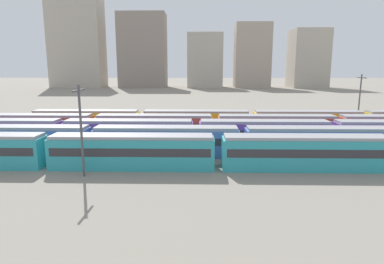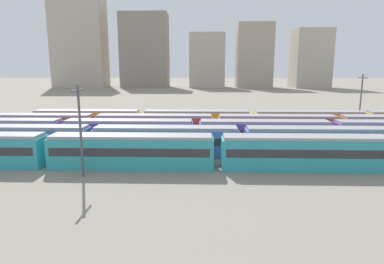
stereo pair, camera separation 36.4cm
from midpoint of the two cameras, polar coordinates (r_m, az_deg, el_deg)
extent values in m
plane|color=gray|center=(51.45, -22.92, -2.13)|extent=(600.00, 600.00, 0.00)
cube|color=teal|center=(37.20, -10.49, -3.56)|extent=(18.00, 3.00, 3.40)
cube|color=#2D2D33|center=(37.10, -10.51, -2.95)|extent=(17.20, 3.06, 0.90)
cube|color=#939399|center=(36.78, -10.59, -0.73)|extent=(17.60, 2.70, 0.35)
cube|color=teal|center=(38.13, 18.59, -3.60)|extent=(18.00, 3.00, 3.40)
cube|color=#2D2D33|center=(38.04, 18.63, -3.01)|extent=(17.20, 3.06, 0.90)
cube|color=#939399|center=(37.72, 18.77, -0.84)|extent=(17.60, 2.70, 0.35)
cube|color=#4C70BC|center=(47.54, -27.97, -1.49)|extent=(18.00, 3.00, 3.40)
cube|color=#2D2D33|center=(47.46, -28.01, -1.01)|extent=(17.20, 3.06, 0.90)
cube|color=#939399|center=(47.21, -28.17, 0.73)|extent=(17.60, 2.70, 0.35)
cube|color=#4C70BC|center=(41.69, -4.67, -1.82)|extent=(18.00, 3.00, 3.40)
cube|color=#2D2D33|center=(41.60, -4.68, -1.27)|extent=(17.20, 3.06, 0.90)
cube|color=#939399|center=(41.32, -4.71, 0.72)|extent=(17.60, 2.70, 0.35)
cube|color=#4C70BC|center=(43.95, 20.67, -1.84)|extent=(18.00, 3.00, 3.40)
cube|color=#2D2D33|center=(43.86, 20.71, -1.32)|extent=(17.20, 3.06, 0.90)
cube|color=#939399|center=(43.59, 20.84, 0.57)|extent=(17.60, 2.70, 0.35)
cube|color=#6B429E|center=(47.64, -10.96, -0.35)|extent=(18.00, 3.00, 3.40)
cube|color=#2D2D33|center=(47.56, -10.98, 0.13)|extent=(17.20, 3.06, 0.90)
cube|color=#939399|center=(47.31, -11.04, 1.87)|extent=(17.60, 2.70, 0.35)
cube|color=#6B429E|center=(47.37, 11.99, -0.46)|extent=(18.00, 3.00, 3.40)
cube|color=#2D2D33|center=(47.29, 12.01, 0.03)|extent=(17.20, 3.06, 0.90)
cube|color=#939399|center=(47.03, 12.08, 1.78)|extent=(17.60, 2.70, 0.35)
cube|color=#BC4C38|center=(57.90, -25.53, 0.77)|extent=(18.00, 3.00, 3.40)
cube|color=#2D2D33|center=(57.83, -25.56, 1.17)|extent=(17.20, 3.06, 0.90)
cube|color=#939399|center=(57.63, -25.68, 2.61)|extent=(17.60, 2.70, 0.35)
cube|color=#BC4C38|center=(52.16, -6.66, 0.76)|extent=(18.00, 3.00, 3.40)
cube|color=#2D2D33|center=(52.09, -6.67, 1.21)|extent=(17.20, 3.06, 0.90)
cube|color=#939399|center=(51.86, -6.71, 2.80)|extent=(17.60, 2.70, 0.35)
cube|color=#BC4C38|center=(52.95, 14.04, 0.66)|extent=(18.00, 3.00, 3.40)
cube|color=#2D2D33|center=(52.88, 14.06, 1.09)|extent=(17.20, 3.06, 0.90)
cube|color=#939399|center=(52.65, 14.13, 2.67)|extent=(17.60, 2.70, 0.35)
cube|color=yellow|center=(60.10, -17.82, 1.67)|extent=(18.00, 3.00, 3.40)
cube|color=#2D2D33|center=(60.04, -17.84, 2.06)|extent=(17.20, 3.06, 0.90)
cube|color=#939399|center=(59.84, -17.92, 3.44)|extent=(17.60, 2.70, 0.35)
cube|color=yellow|center=(56.78, 0.52, 1.68)|extent=(18.00, 3.00, 3.40)
cube|color=#2D2D33|center=(56.72, 0.52, 2.09)|extent=(17.20, 3.06, 0.90)
cube|color=#939399|center=(56.51, 0.52, 3.56)|extent=(17.60, 2.70, 0.35)
cube|color=yellow|center=(59.59, 19.01, 1.52)|extent=(18.00, 3.00, 3.40)
cube|color=#2D2D33|center=(59.53, 19.04, 1.91)|extent=(17.20, 3.06, 0.90)
cube|color=#939399|center=(59.33, 19.13, 3.31)|extent=(17.60, 2.70, 0.35)
cylinder|color=#4C4C51|center=(34.94, -18.79, 0.09)|extent=(0.24, 0.24, 9.36)
cube|color=#47474C|center=(34.43, -19.21, 6.76)|extent=(0.16, 3.20, 0.16)
cylinder|color=#4C4C51|center=(65.68, 26.67, 4.59)|extent=(0.24, 0.24, 9.77)
cube|color=#47474C|center=(65.42, 27.00, 8.32)|extent=(0.16, 3.20, 0.16)
cube|color=#B2A899|center=(197.37, -19.23, 14.75)|extent=(27.72, 15.74, 51.14)
cube|color=gray|center=(187.84, -8.51, 13.66)|extent=(25.39, 15.13, 39.41)
cube|color=#B2A899|center=(185.04, 2.17, 12.17)|extent=(18.80, 16.07, 28.86)
cube|color=#A89989|center=(187.21, 10.25, 12.80)|extent=(18.92, 13.45, 34.09)
cube|color=#B2A899|center=(193.98, 19.23, 11.80)|extent=(18.45, 19.00, 30.72)
camera|label=1|loc=(0.18, -90.22, -0.04)|focal=31.01mm
camera|label=2|loc=(0.18, 89.78, 0.04)|focal=31.01mm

